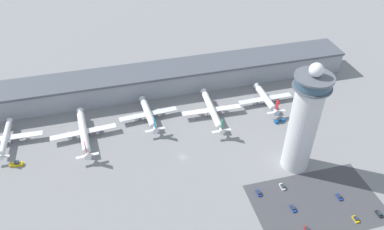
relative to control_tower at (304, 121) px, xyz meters
name	(u,v)px	position (x,y,z in m)	size (l,w,h in m)	color
ground_plane	(183,157)	(-58.59, 20.80, -30.94)	(1000.00, 1000.00, 0.00)	gray
terminal_building	(159,79)	(-58.59, 90.80, -22.55)	(271.66, 25.00, 16.60)	#9399A3
control_tower	(304,121)	(0.00, 0.00, 0.00)	(18.86, 18.86, 64.63)	silver
parking_lot_surface	(317,203)	(-1.17, -27.64, -30.94)	(64.00, 40.00, 0.01)	#424247
airplane_gate_alpha	(5,138)	(-156.39, 57.76, -26.61)	(41.34, 34.51, 11.63)	white
airplane_gate_bravo	(84,132)	(-111.95, 51.63, -26.44)	(39.04, 45.01, 14.05)	white
airplane_gate_charlie	(148,114)	(-71.61, 59.60, -26.77)	(37.31, 35.62, 13.49)	silver
airplane_gate_delta	(212,110)	(-31.71, 52.63, -26.21)	(38.73, 44.32, 13.60)	white
airplane_gate_echo	(266,99)	(7.15, 56.52, -26.90)	(37.25, 32.99, 13.46)	silver
service_truck_catering	(279,121)	(8.00, 36.19, -29.93)	(7.44, 3.63, 2.91)	black
service_truck_fuel	(16,164)	(-149.37, 37.64, -29.95)	(7.45, 3.34, 2.87)	black
car_grey_coupe	(379,214)	(24.66, -41.39, -30.42)	(1.89, 4.11, 1.37)	black
car_maroon_suv	(307,230)	(-13.67, -40.75, -30.34)	(1.72, 4.01, 1.54)	black
car_red_hatchback	(356,219)	(11.82, -41.20, -30.41)	(1.99, 4.10, 1.39)	black
car_green_van	(339,197)	(11.45, -27.24, -30.36)	(1.82, 4.32, 1.52)	black
car_silver_sedan	(282,187)	(-13.44, -13.89, -30.34)	(1.86, 4.50, 1.55)	black
car_blue_compact	(259,193)	(-27.08, -14.63, -30.36)	(1.72, 4.37, 1.52)	black
car_yellow_taxi	(293,208)	(-14.46, -27.88, -30.39)	(1.91, 4.48, 1.44)	black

